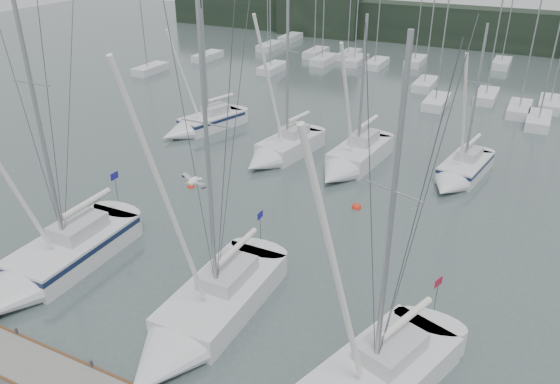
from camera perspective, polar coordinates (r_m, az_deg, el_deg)
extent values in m
plane|color=#485857|center=(23.99, -8.54, -13.68)|extent=(160.00, 160.00, 0.00)
cube|color=black|center=(78.44, 18.77, 16.01)|extent=(90.00, 4.00, 5.00)
cube|color=black|center=(81.60, 4.06, 18.73)|extent=(12.00, 3.00, 8.00)
cube|color=silver|center=(68.21, -7.56, 13.84)|extent=(1.80, 4.50, 0.90)
cylinder|color=#94969C|center=(66.90, -8.06, 17.75)|extent=(0.12, 0.12, 8.69)
cube|color=silver|center=(52.58, 23.72, 7.88)|extent=(1.80, 4.50, 0.90)
cylinder|color=#94969C|center=(50.70, 24.92, 14.02)|extent=(0.12, 0.12, 10.93)
cube|color=silver|center=(67.15, 14.00, 13.09)|extent=(1.80, 4.50, 0.90)
cylinder|color=#94969C|center=(65.79, 14.35, 16.89)|extent=(0.12, 0.12, 8.32)
cube|color=silver|center=(66.14, 7.93, 13.41)|extent=(1.80, 4.50, 0.90)
cube|color=silver|center=(78.70, 1.10, 15.79)|extent=(1.80, 4.50, 0.90)
cube|color=silver|center=(55.28, 26.35, 8.20)|extent=(1.80, 4.50, 0.90)
cube|color=silver|center=(62.12, -0.77, 12.78)|extent=(1.80, 4.50, 0.90)
cylinder|color=#94969C|center=(60.56, -1.03, 17.80)|extent=(0.12, 0.12, 10.25)
cube|color=silver|center=(66.14, 4.59, 13.57)|extent=(1.80, 4.50, 0.90)
cylinder|color=#94969C|center=(64.57, 4.62, 18.73)|extent=(0.12, 0.12, 11.24)
cube|color=silver|center=(69.14, 22.15, 12.32)|extent=(1.80, 4.50, 0.90)
cylinder|color=#94969C|center=(67.67, 22.91, 16.63)|extent=(0.12, 0.12, 9.90)
cube|color=silver|center=(52.22, 16.02, 8.99)|extent=(1.80, 4.50, 0.90)
cylinder|color=#94969C|center=(50.48, 16.66, 14.44)|extent=(0.12, 0.12, 9.47)
cube|color=silver|center=(68.99, 7.23, 14.01)|extent=(1.80, 4.50, 0.90)
cylinder|color=#94969C|center=(67.64, 7.32, 17.82)|extent=(0.12, 0.12, 8.54)
cube|color=silver|center=(65.04, 10.04, 13.03)|extent=(1.80, 4.50, 0.90)
cylinder|color=#94969C|center=(63.39, 10.37, 18.50)|extent=(0.12, 0.12, 11.77)
cube|color=silver|center=(73.20, -1.08, 14.95)|extent=(1.80, 4.50, 0.90)
cylinder|color=#94969C|center=(71.92, -1.31, 18.65)|extent=(0.12, 0.12, 8.78)
cube|color=silver|center=(63.35, -13.38, 12.35)|extent=(1.80, 4.50, 0.90)
cylinder|color=#94969C|center=(61.64, -14.43, 18.75)|extent=(0.12, 0.12, 13.60)
cube|color=silver|center=(50.20, 25.38, 6.71)|extent=(1.80, 4.50, 0.90)
cylinder|color=#94969C|center=(48.30, 26.68, 12.81)|extent=(0.12, 0.12, 10.42)
cube|color=silver|center=(55.46, 20.76, 9.32)|extent=(1.80, 4.50, 0.90)
cylinder|color=#94969C|center=(53.59, 21.80, 15.58)|extent=(0.12, 0.12, 11.69)
cube|color=silver|center=(69.69, 3.78, 14.28)|extent=(1.80, 4.50, 0.90)
cylinder|color=#94969C|center=(68.38, 3.73, 17.98)|extent=(0.12, 0.12, 8.34)
cube|color=silver|center=(57.72, 14.94, 10.79)|extent=(1.80, 4.50, 0.90)
cylinder|color=#94969C|center=(55.84, 15.66, 17.32)|extent=(0.12, 0.12, 12.60)
cube|color=silver|center=(29.36, -20.70, -5.82)|extent=(3.16, 6.66, 1.58)
cube|color=#B5B5BA|center=(29.08, -20.35, -3.41)|extent=(1.72, 2.67, 0.74)
cylinder|color=#94969C|center=(26.06, -24.05, 7.56)|extent=(0.19, 0.19, 13.22)
cylinder|color=white|center=(29.12, -19.57, -1.10)|extent=(0.35, 3.24, 0.29)
cube|color=#101C3C|center=(29.09, -20.87, -4.94)|extent=(3.18, 6.68, 0.26)
cube|color=navy|center=(30.26, -16.92, 1.62)|extent=(0.03, 0.57, 0.38)
cube|color=silver|center=(24.66, -5.96, -10.93)|extent=(3.03, 6.67, 1.42)
cone|color=silver|center=(21.83, -12.89, -17.60)|extent=(3.02, 2.86, 3.02)
cube|color=#B5B5BA|center=(24.36, -5.49, -8.39)|extent=(1.66, 2.67, 0.66)
cylinder|color=#94969C|center=(20.76, -7.57, 3.84)|extent=(0.17, 0.17, 12.61)
cylinder|color=white|center=(24.49, -4.52, -5.74)|extent=(0.27, 3.26, 0.26)
cube|color=navy|center=(25.84, -2.09, -2.44)|extent=(0.02, 0.51, 0.34)
cube|color=silver|center=(21.39, 10.52, -18.39)|extent=(4.82, 6.89, 1.47)
cube|color=#B5B5BA|center=(20.96, 11.59, -15.59)|extent=(2.35, 2.90, 0.69)
cylinder|color=#94969C|center=(17.07, 11.46, -3.41)|extent=(0.18, 0.18, 11.70)
cylinder|color=white|center=(20.89, 13.05, -12.73)|extent=(1.26, 2.99, 0.27)
cube|color=#A2152F|center=(22.05, 16.23, -9.04)|extent=(0.19, 0.51, 0.35)
cube|color=silver|center=(45.14, -7.13, 7.18)|extent=(3.83, 5.67, 1.41)
cone|color=silver|center=(43.08, -10.97, 5.92)|extent=(2.93, 2.84, 2.36)
cube|color=#B5B5BA|center=(45.08, -6.74, 8.57)|extent=(1.87, 2.38, 0.66)
cylinder|color=#94969C|center=(43.54, -7.89, 13.05)|extent=(0.17, 0.17, 8.25)
cylinder|color=white|center=(45.16, -6.23, 9.77)|extent=(1.03, 2.50, 0.26)
cube|color=#101C3C|center=(44.98, -7.17, 7.75)|extent=(3.86, 5.70, 0.24)
cube|color=silver|center=(39.80, 1.04, 4.70)|extent=(3.39, 5.52, 1.52)
cone|color=silver|center=(37.09, -2.27, 2.96)|extent=(2.88, 2.62, 2.54)
cube|color=#B5B5BA|center=(39.78, 1.48, 6.41)|extent=(1.73, 2.27, 0.71)
cylinder|color=#94969C|center=(37.66, 0.79, 12.98)|extent=(0.18, 0.18, 10.43)
cylinder|color=white|center=(39.88, 1.94, 7.85)|extent=(0.71, 2.53, 0.28)
cube|color=silver|center=(38.70, 8.33, 3.78)|extent=(3.13, 5.82, 1.62)
cone|color=silver|center=(35.38, 5.62, 1.66)|extent=(2.81, 2.64, 2.58)
cube|color=#B5B5BA|center=(38.72, 8.79, 5.65)|extent=(1.64, 2.37, 0.75)
cylinder|color=#94969C|center=(36.64, 8.61, 11.10)|extent=(0.19, 0.19, 8.82)
cylinder|color=white|center=(38.88, 9.24, 7.24)|extent=(0.57, 2.75, 0.30)
cube|color=silver|center=(38.45, 18.76, 2.28)|extent=(3.03, 5.13, 1.33)
cone|color=silver|center=(35.42, 16.99, 0.42)|extent=(2.60, 2.40, 2.30)
cube|color=#B5B5BA|center=(38.47, 19.18, 3.82)|extent=(1.55, 2.11, 0.62)
cylinder|color=#94969C|center=(36.43, 19.76, 9.37)|extent=(0.16, 0.16, 8.83)
cylinder|color=white|center=(38.66, 19.60, 5.14)|extent=(0.62, 2.37, 0.25)
cube|color=#101C3C|center=(38.28, 18.86, 2.88)|extent=(3.06, 5.15, 0.22)
sphere|color=red|center=(32.74, 7.99, -1.63)|extent=(0.57, 0.57, 0.57)
sphere|color=red|center=(35.37, -9.28, 0.55)|extent=(0.47, 0.47, 0.47)
ellipsoid|color=white|center=(17.09, -9.03, 1.15)|extent=(0.41, 0.55, 0.22)
cube|color=gray|center=(17.33, -9.59, 1.56)|extent=(0.51, 0.33, 0.12)
cube|color=gray|center=(16.84, -8.46, 0.88)|extent=(0.51, 0.33, 0.12)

